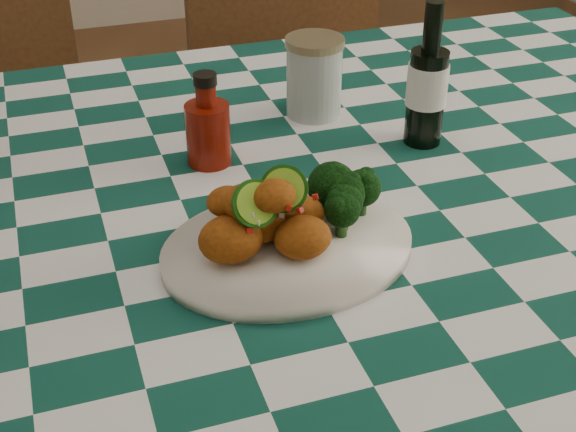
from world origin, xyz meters
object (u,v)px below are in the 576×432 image
object	(u,v)px
beer_bottle	(428,75)
wooden_chair_right	(307,125)
ketchup_bottle	(207,119)
fried_chicken_pile	(272,214)
mason_jar	(314,77)
plate	(288,249)
dining_table	(261,399)

from	to	relation	value
beer_bottle	wooden_chair_right	xyz separation A→B (m)	(0.05, 0.63, -0.38)
ketchup_bottle	beer_bottle	size ratio (longest dim) A/B	0.63
fried_chicken_pile	mason_jar	world-z (taller)	mason_jar
beer_bottle	plate	bearing A→B (deg)	-142.64
mason_jar	wooden_chair_right	xyz separation A→B (m)	(0.17, 0.49, -0.34)
mason_jar	wooden_chair_right	bearing A→B (deg)	71.09
fried_chicken_pile	dining_table	bearing A→B (deg)	79.88
dining_table	mason_jar	xyz separation A→B (m)	(0.15, 0.19, 0.45)
fried_chicken_pile	beer_bottle	xyz separation A→B (m)	(0.30, 0.21, 0.04)
plate	beer_bottle	size ratio (longest dim) A/B	1.43
dining_table	plate	size ratio (longest dim) A/B	5.53
plate	wooden_chair_right	distance (m)	0.95
mason_jar	fried_chicken_pile	bearing A→B (deg)	-116.98
fried_chicken_pile	ketchup_bottle	bearing A→B (deg)	92.96
fried_chicken_pile	wooden_chair_right	world-z (taller)	wooden_chair_right
plate	ketchup_bottle	distance (m)	0.26
plate	mason_jar	xyz separation A→B (m)	(0.16, 0.35, 0.05)
dining_table	fried_chicken_pile	size ratio (longest dim) A/B	12.09
plate	beer_bottle	distance (m)	0.36
beer_bottle	ketchup_bottle	bearing A→B (deg)	173.12
mason_jar	wooden_chair_right	size ratio (longest dim) A/B	0.12
ketchup_bottle	beer_bottle	bearing A→B (deg)	-6.88
ketchup_bottle	mason_jar	bearing A→B (deg)	28.00
mason_jar	dining_table	bearing A→B (deg)	-128.42
plate	beer_bottle	world-z (taller)	beer_bottle
dining_table	plate	bearing A→B (deg)	-93.38
beer_bottle	fried_chicken_pile	bearing A→B (deg)	-144.49
plate	fried_chicken_pile	world-z (taller)	fried_chicken_pile
plate	fried_chicken_pile	bearing A→B (deg)	180.00
plate	mason_jar	size ratio (longest dim) A/B	2.43
ketchup_bottle	wooden_chair_right	bearing A→B (deg)	58.74
dining_table	ketchup_bottle	size ratio (longest dim) A/B	12.56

